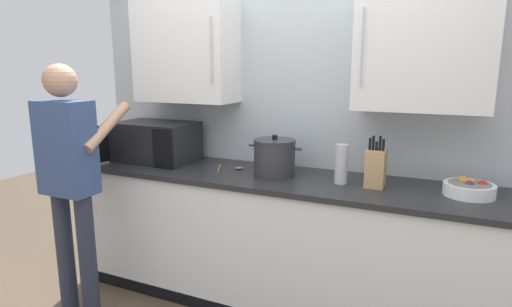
{
  "coord_description": "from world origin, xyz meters",
  "views": [
    {
      "loc": [
        0.97,
        -1.59,
        1.62
      ],
      "look_at": [
        -0.15,
        0.85,
        1.07
      ],
      "focal_mm": 29.29,
      "sensor_mm": 36.0,
      "label": 1
    }
  ],
  "objects_px": {
    "knife_block": "(376,167)",
    "person_figure": "(69,172)",
    "microwave_oven": "(151,142)",
    "wooden_spoon": "(229,168)",
    "stock_pot": "(275,157)",
    "fruit_bowl": "(469,188)",
    "thermos_flask": "(341,164)"
  },
  "relations": [
    {
      "from": "knife_block",
      "to": "person_figure",
      "type": "bearing_deg",
      "value": -158.56
    },
    {
      "from": "microwave_oven",
      "to": "wooden_spoon",
      "type": "xyz_separation_m",
      "value": [
        0.68,
        -0.0,
        -0.14
      ]
    },
    {
      "from": "microwave_oven",
      "to": "stock_pot",
      "type": "relative_size",
      "value": 2.2
    },
    {
      "from": "fruit_bowl",
      "to": "thermos_flask",
      "type": "xyz_separation_m",
      "value": [
        -0.71,
        -0.05,
        0.08
      ]
    },
    {
      "from": "person_figure",
      "to": "wooden_spoon",
      "type": "bearing_deg",
      "value": 42.56
    },
    {
      "from": "knife_block",
      "to": "fruit_bowl",
      "type": "bearing_deg",
      "value": 2.96
    },
    {
      "from": "fruit_bowl",
      "to": "thermos_flask",
      "type": "height_order",
      "value": "thermos_flask"
    },
    {
      "from": "knife_block",
      "to": "wooden_spoon",
      "type": "height_order",
      "value": "knife_block"
    },
    {
      "from": "fruit_bowl",
      "to": "microwave_oven",
      "type": "bearing_deg",
      "value": -179.61
    },
    {
      "from": "microwave_oven",
      "to": "fruit_bowl",
      "type": "bearing_deg",
      "value": 0.39
    },
    {
      "from": "thermos_flask",
      "to": "person_figure",
      "type": "height_order",
      "value": "person_figure"
    },
    {
      "from": "microwave_oven",
      "to": "wooden_spoon",
      "type": "distance_m",
      "value": 0.69
    },
    {
      "from": "stock_pot",
      "to": "person_figure",
      "type": "relative_size",
      "value": 0.23
    },
    {
      "from": "fruit_bowl",
      "to": "wooden_spoon",
      "type": "height_order",
      "value": "fruit_bowl"
    },
    {
      "from": "knife_block",
      "to": "thermos_flask",
      "type": "distance_m",
      "value": 0.21
    },
    {
      "from": "microwave_oven",
      "to": "thermos_flask",
      "type": "height_order",
      "value": "microwave_oven"
    },
    {
      "from": "stock_pot",
      "to": "fruit_bowl",
      "type": "relative_size",
      "value": 1.37
    },
    {
      "from": "stock_pot",
      "to": "thermos_flask",
      "type": "height_order",
      "value": "stock_pot"
    },
    {
      "from": "thermos_flask",
      "to": "wooden_spoon",
      "type": "xyz_separation_m",
      "value": [
        -0.8,
        0.03,
        -0.11
      ]
    },
    {
      "from": "microwave_oven",
      "to": "person_figure",
      "type": "distance_m",
      "value": 0.72
    },
    {
      "from": "stock_pot",
      "to": "person_figure",
      "type": "xyz_separation_m",
      "value": [
        -1.11,
        -0.69,
        -0.06
      ]
    },
    {
      "from": "stock_pot",
      "to": "person_figure",
      "type": "bearing_deg",
      "value": -148.32
    },
    {
      "from": "microwave_oven",
      "to": "wooden_spoon",
      "type": "height_order",
      "value": "microwave_oven"
    },
    {
      "from": "thermos_flask",
      "to": "knife_block",
      "type": "bearing_deg",
      "value": 6.29
    },
    {
      "from": "microwave_oven",
      "to": "person_figure",
      "type": "bearing_deg",
      "value": -97.03
    },
    {
      "from": "thermos_flask",
      "to": "wooden_spoon",
      "type": "distance_m",
      "value": 0.81
    },
    {
      "from": "knife_block",
      "to": "stock_pot",
      "type": "height_order",
      "value": "knife_block"
    },
    {
      "from": "knife_block",
      "to": "stock_pot",
      "type": "bearing_deg",
      "value": -179.41
    },
    {
      "from": "microwave_oven",
      "to": "person_figure",
      "type": "relative_size",
      "value": 0.5
    },
    {
      "from": "stock_pot",
      "to": "wooden_spoon",
      "type": "bearing_deg",
      "value": 177.69
    },
    {
      "from": "microwave_oven",
      "to": "wooden_spoon",
      "type": "bearing_deg",
      "value": -0.33
    },
    {
      "from": "stock_pot",
      "to": "person_figure",
      "type": "height_order",
      "value": "person_figure"
    }
  ]
}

